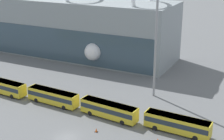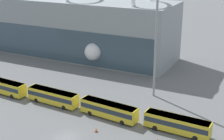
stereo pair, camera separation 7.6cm
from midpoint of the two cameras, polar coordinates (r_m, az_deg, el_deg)
ground_plane at (r=64.03m, az=-7.55°, el=-11.10°), size 440.00×440.00×0.00m
terminal_building at (r=130.43m, az=-17.54°, el=8.21°), size 124.82×20.06×29.01m
airliner_at_gate_near at (r=112.37m, az=-0.52°, el=5.07°), size 33.22×34.41×14.91m
shuttle_bus_1 at (r=85.32m, az=-17.61°, el=-2.54°), size 12.57×3.47×3.21m
shuttle_bus_2 at (r=76.86m, az=-9.82°, el=-4.29°), size 12.55×3.32×3.21m
shuttle_bus_3 at (r=69.65m, az=-0.55°, el=-6.54°), size 12.61×3.78×3.21m
shuttle_bus_4 at (r=65.37m, az=10.76°, el=-8.72°), size 12.53×3.20×3.21m
floodlight_mast at (r=76.44m, az=7.37°, el=7.14°), size 2.06×2.06×26.93m
traffic_cone_0 at (r=65.25m, az=-2.67°, el=-9.93°), size 0.60×0.60×0.79m
traffic_cone_2 at (r=62.79m, az=7.59°, el=-11.44°), size 0.57×0.57×0.61m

